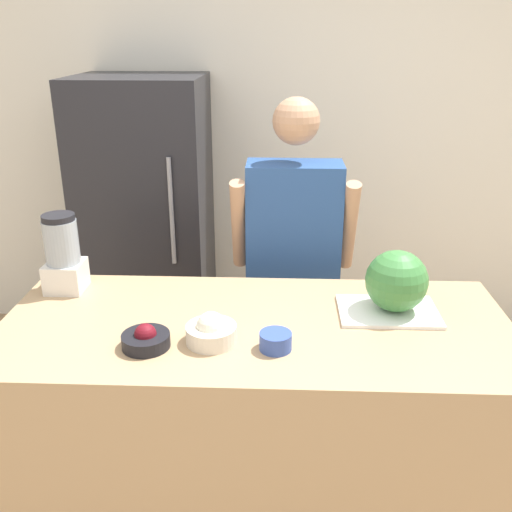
{
  "coord_description": "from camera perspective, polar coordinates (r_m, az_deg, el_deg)",
  "views": [
    {
      "loc": [
        0.08,
        -1.44,
        1.9
      ],
      "look_at": [
        0.0,
        0.45,
        1.14
      ],
      "focal_mm": 40.0,
      "sensor_mm": 36.0,
      "label": 1
    }
  ],
  "objects": [
    {
      "name": "counter_island",
      "position": [
        2.36,
        -0.04,
        -16.32
      ],
      "size": [
        1.89,
        0.82,
        0.89
      ],
      "color": "tan",
      "rests_on": "ground_plane"
    },
    {
      "name": "blender",
      "position": [
        2.44,
        -18.74,
        0.11
      ],
      "size": [
        0.15,
        0.15,
        0.33
      ],
      "color": "silver",
      "rests_on": "counter_island"
    },
    {
      "name": "bowl_cream",
      "position": [
        1.98,
        -4.5,
        -7.52
      ],
      "size": [
        0.18,
        0.18,
        0.11
      ],
      "color": "beige",
      "rests_on": "counter_island"
    },
    {
      "name": "bowl_cherries",
      "position": [
        1.99,
        -10.96,
        -8.15
      ],
      "size": [
        0.16,
        0.16,
        0.09
      ],
      "color": "black",
      "rests_on": "counter_island"
    },
    {
      "name": "refrigerator",
      "position": [
        3.47,
        -10.76,
        3.47
      ],
      "size": [
        0.72,
        0.69,
        1.67
      ],
      "color": "#232328",
      "rests_on": "ground_plane"
    },
    {
      "name": "person",
      "position": [
        2.78,
        3.67,
        -1.0
      ],
      "size": [
        0.58,
        0.26,
        1.63
      ],
      "color": "gray",
      "rests_on": "ground_plane"
    },
    {
      "name": "cutting_board",
      "position": [
        2.24,
        13.06,
        -5.42
      ],
      "size": [
        0.37,
        0.26,
        0.01
      ],
      "color": "white",
      "rests_on": "counter_island"
    },
    {
      "name": "watermelon",
      "position": [
        2.2,
        13.88,
        -2.43
      ],
      "size": [
        0.23,
        0.23,
        0.23
      ],
      "color": "#3D7F3D",
      "rests_on": "cutting_board"
    },
    {
      "name": "bowl_small_blue",
      "position": [
        1.94,
        1.97,
        -8.51
      ],
      "size": [
        0.11,
        0.11,
        0.06
      ],
      "color": "#334C9E",
      "rests_on": "counter_island"
    },
    {
      "name": "wall_back",
      "position": [
        3.65,
        1.16,
        12.26
      ],
      "size": [
        8.0,
        0.06,
        2.6
      ],
      "color": "white",
      "rests_on": "ground_plane"
    }
  ]
}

